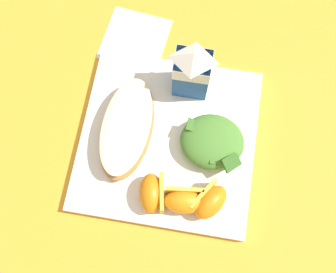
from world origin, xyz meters
The scene contains 9 objects.
ground centered at (0.00, 0.00, 0.00)m, with size 3.00×3.00×0.00m, color gold.
white_plate centered at (0.00, 0.00, 0.01)m, with size 0.28×0.28×0.02m, color white.
cheesy_pizza_bread centered at (-0.07, 0.00, 0.03)m, with size 0.09×0.17×0.04m.
green_salad_pile centered at (0.07, 0.00, 0.04)m, with size 0.10×0.10×0.04m.
milk_carton centered at (0.02, 0.10, 0.08)m, with size 0.06×0.04×0.11m.
orange_wedge_front centered at (-0.01, -0.09, 0.04)m, with size 0.05×0.07×0.04m.
orange_wedge_middle centered at (0.04, -0.10, 0.04)m, with size 0.06×0.04×0.04m.
orange_wedge_rear centered at (0.08, -0.09, 0.04)m, with size 0.06×0.07×0.04m.
paper_napkin centered at (-0.09, 0.18, 0.00)m, with size 0.11×0.11×0.00m, color white.
Camera 1 is at (0.03, -0.20, 0.65)m, focal length 44.09 mm.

